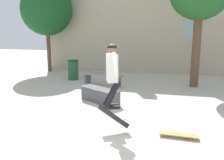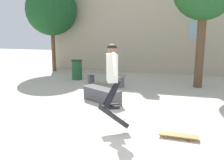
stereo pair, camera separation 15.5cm
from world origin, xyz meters
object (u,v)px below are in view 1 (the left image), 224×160
Objects in this scene: tree_left at (47,10)px; skater at (112,71)px; trash_bin at (73,69)px; skateboard_flipping at (113,116)px; skate_ledge at (100,95)px; skateboard_resting at (178,134)px; park_bench at (102,77)px.

tree_left is 3.20× the size of skater.
trash_bin is 0.62× the size of skater.
skater is at bearing -59.02° from trash_bin.
trash_bin is 6.23m from skateboard_flipping.
skate_ledge is 3.25m from skateboard_resting.
skater reaches higher than skateboard_resting.
skate_ledge is at bearing -48.58° from tree_left.
skateboard_flipping is (1.58, -4.50, -0.01)m from park_bench.
skateboard_resting is (1.51, -0.04, -1.35)m from skater.
skateboard_flipping is 1.49m from skateboard_resting.
park_bench is 1.22× the size of skater.
skate_ledge is 2.59m from skater.
tree_left is 7.37m from skate_ledge.
trash_bin is 7.12m from skateboard_resting.
skater is 1.07m from skateboard_flipping.
skate_ledge is 1.70× the size of skateboard_resting.
skate_ledge is at bearing -54.75° from trash_bin.
skateboard_resting is at bearing -48.70° from trash_bin.
park_bench is (3.82, -2.66, -2.94)m from tree_left.
tree_left reaches higher than skater.
tree_left is 5.12× the size of trash_bin.
skater is at bearing 149.27° from skateboard_flipping.
skateboard_resting is (1.47, -0.01, -0.28)m from skateboard_flipping.
tree_left is 2.62× the size of park_bench.
trash_bin is at bearing -40.05° from tree_left.
park_bench is at bearing -26.73° from trash_bin.
tree_left is at bearing 139.95° from trash_bin.
park_bench is at bearing -34.81° from tree_left.
skateboard_flipping is at bearing -56.33° from skater.
park_bench is at bearing 85.80° from skater.
skater is (3.18, -5.30, 0.94)m from trash_bin.
skate_ledge is (0.61, -2.36, -0.13)m from park_bench.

